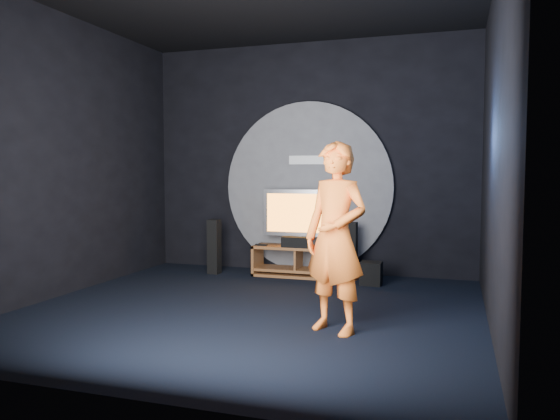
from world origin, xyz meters
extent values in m
plane|color=black|center=(0.00, 0.00, 0.00)|extent=(5.00, 5.00, 0.00)
cube|color=black|center=(0.00, 2.50, 1.75)|extent=(5.00, 0.04, 3.50)
cube|color=black|center=(0.00, -2.50, 1.75)|extent=(5.00, 0.04, 3.50)
cube|color=black|center=(-2.50, 0.00, 1.75)|extent=(0.04, 5.00, 3.50)
cube|color=black|center=(2.50, 0.00, 1.75)|extent=(0.04, 5.00, 3.50)
cylinder|color=#515156|center=(0.00, 2.44, 1.30)|extent=(2.60, 0.08, 2.60)
cube|color=white|center=(0.00, 2.39, 1.72)|extent=(0.55, 0.03, 0.13)
cube|color=#915B2D|center=(-0.03, 2.05, 0.43)|extent=(1.33, 0.45, 0.04)
cube|color=#915B2D|center=(-0.03, 2.05, 0.10)|extent=(1.29, 0.42, 0.04)
cube|color=#915B2D|center=(-0.67, 2.05, 0.23)|extent=(0.04, 0.45, 0.45)
cube|color=#915B2D|center=(0.61, 2.05, 0.23)|extent=(0.04, 0.45, 0.45)
cube|color=#915B2D|center=(-0.03, 2.05, 0.27)|extent=(0.03, 0.40, 0.29)
cube|color=#915B2D|center=(-0.03, 2.05, 0.02)|extent=(1.33, 0.45, 0.04)
cube|color=white|center=(0.35, 2.05, 0.14)|extent=(0.22, 0.16, 0.05)
cube|color=#ADAEB5|center=(-0.03, 2.12, 0.47)|extent=(0.36, 0.22, 0.04)
cylinder|color=#ADAEB5|center=(-0.03, 2.12, 0.54)|extent=(0.07, 0.07, 0.10)
cube|color=#ADAEB5|center=(-0.03, 2.12, 0.94)|extent=(1.12, 0.06, 0.69)
cube|color=orange|center=(-0.03, 2.09, 0.94)|extent=(0.99, 0.01, 0.57)
cube|color=black|center=(-0.03, 1.90, 0.53)|extent=(0.40, 0.15, 0.15)
cube|color=black|center=(-0.57, 1.93, 0.46)|extent=(0.18, 0.05, 0.02)
cube|color=black|center=(-1.31, 1.88, 0.41)|extent=(0.16, 0.18, 0.82)
cube|color=black|center=(0.75, 2.05, 0.41)|extent=(0.16, 0.18, 0.82)
cube|color=black|center=(1.08, 1.79, 0.16)|extent=(0.29, 0.29, 0.31)
imported|color=orange|center=(1.07, -0.53, 0.91)|extent=(0.79, 0.67, 1.83)
camera|label=1|loc=(2.16, -5.61, 1.54)|focal=35.00mm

